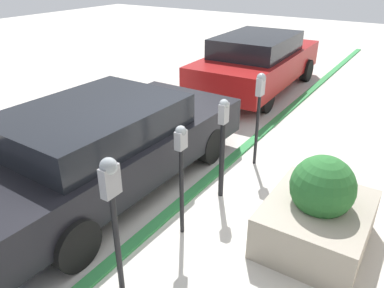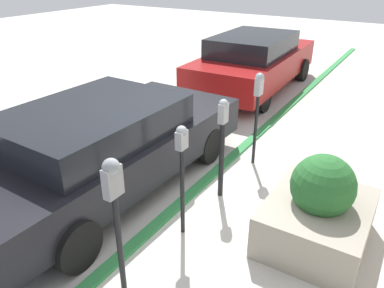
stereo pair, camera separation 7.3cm
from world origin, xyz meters
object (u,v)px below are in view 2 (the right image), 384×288
(parked_car_rear, at_px, (254,61))
(parking_meter_second, at_px, (182,160))
(parking_meter_middle, at_px, (222,138))
(parking_meter_nearest, at_px, (114,198))
(parking_meter_fourth, at_px, (258,98))
(planter_box, at_px, (318,211))
(parked_car_middle, at_px, (102,144))

(parked_car_rear, bearing_deg, parking_meter_second, -166.28)
(parking_meter_middle, bearing_deg, parking_meter_nearest, 179.66)
(parking_meter_second, bearing_deg, parking_meter_middle, -0.56)
(parking_meter_middle, distance_m, parking_meter_fourth, 1.19)
(parking_meter_second, xyz_separation_m, planter_box, (0.71, -1.47, -0.61))
(parking_meter_fourth, bearing_deg, parked_car_rear, 23.90)
(parking_meter_middle, height_order, planter_box, parking_meter_middle)
(parking_meter_nearest, height_order, parking_meter_middle, parking_meter_nearest)
(parking_meter_nearest, xyz_separation_m, parked_car_rear, (7.09, 1.66, -0.40))
(parking_meter_middle, bearing_deg, parking_meter_second, 179.44)
(parking_meter_fourth, bearing_deg, parking_meter_middle, 179.34)
(parked_car_rear, bearing_deg, parked_car_middle, 178.87)
(parking_meter_nearest, xyz_separation_m, parking_meter_fourth, (3.29, -0.03, 0.00))
(parked_car_middle, height_order, parked_car_rear, parked_car_rear)
(parking_meter_fourth, xyz_separation_m, parked_car_middle, (-1.88, 1.61, -0.46))
(parked_car_middle, bearing_deg, parking_meter_middle, -64.93)
(parking_meter_nearest, xyz_separation_m, parking_meter_second, (1.12, -0.00, -0.12))
(parking_meter_fourth, bearing_deg, parked_car_middle, 139.29)
(planter_box, xyz_separation_m, parked_car_rear, (5.25, 3.13, 0.33))
(parking_meter_middle, distance_m, parked_car_middle, 1.76)
(parking_meter_second, distance_m, parking_meter_fourth, 2.17)
(parking_meter_nearest, xyz_separation_m, parking_meter_middle, (2.12, -0.01, -0.23))
(parking_meter_second, distance_m, planter_box, 1.74)
(parking_meter_nearest, relative_size, parking_meter_fourth, 1.00)
(parking_meter_nearest, height_order, parking_meter_second, parking_meter_nearest)
(parking_meter_second, distance_m, parked_car_rear, 6.20)
(parked_car_middle, bearing_deg, planter_box, -80.85)
(parking_meter_fourth, distance_m, parked_car_middle, 2.52)
(parking_meter_fourth, distance_m, planter_box, 2.18)
(parking_meter_middle, bearing_deg, parking_meter_fourth, -0.66)
(planter_box, relative_size, parked_car_rear, 0.30)
(parking_meter_middle, distance_m, planter_box, 1.57)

